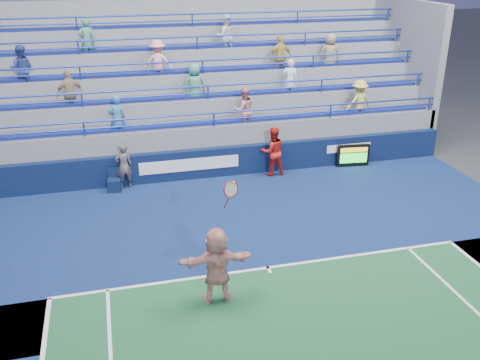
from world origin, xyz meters
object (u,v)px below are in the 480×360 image
object	(u,v)px
judge_chair	(115,184)
line_judge	(124,166)
tennis_player	(217,265)
serve_speed_board	(353,156)
ball_girl	(273,151)

from	to	relation	value
judge_chair	line_judge	bearing A→B (deg)	26.85
judge_chair	tennis_player	world-z (taller)	tennis_player
serve_speed_board	line_judge	xyz separation A→B (m)	(-8.62, 0.10, 0.38)
serve_speed_board	judge_chair	distance (m)	8.99
tennis_player	ball_girl	distance (m)	7.97
tennis_player	serve_speed_board	bearing A→B (deg)	46.11
judge_chair	line_judge	xyz separation A→B (m)	(0.37, 0.19, 0.56)
tennis_player	ball_girl	size ratio (longest dim) A/B	1.65
serve_speed_board	ball_girl	bearing A→B (deg)	-179.32
serve_speed_board	tennis_player	distance (m)	9.93
tennis_player	ball_girl	world-z (taller)	tennis_player
judge_chair	tennis_player	bearing A→B (deg)	-73.28
line_judge	tennis_player	bearing A→B (deg)	91.71
judge_chair	line_judge	world-z (taller)	line_judge
ball_girl	serve_speed_board	bearing A→B (deg)	179.16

